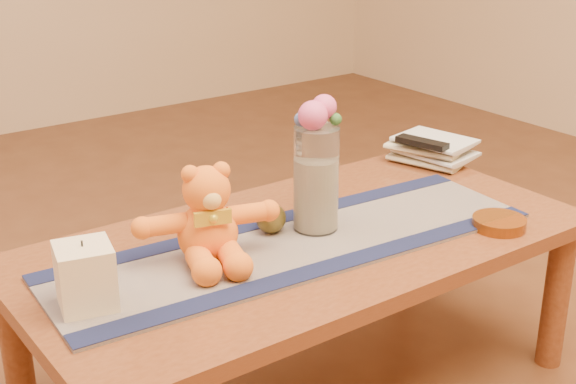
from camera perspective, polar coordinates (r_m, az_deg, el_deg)
coffee_table_top at (r=1.97m, az=1.18°, el=-3.75°), size 1.40×0.70×0.04m
table_leg_fr at (r=2.32m, az=18.49°, el=-7.11°), size 0.07×0.07×0.41m
table_leg_bl at (r=2.06m, az=-18.67°, el=-10.90°), size 0.07×0.07×0.41m
table_leg_br at (r=2.65m, az=8.44°, el=-2.47°), size 0.07×0.07×0.41m
persian_runner at (r=1.92m, az=0.59°, el=-3.73°), size 1.22×0.43×0.01m
runner_border_near at (r=1.81m, az=3.09°, el=-5.24°), size 1.20×0.14×0.00m
runner_border_far at (r=2.03m, az=-1.62°, el=-2.12°), size 1.20×0.14×0.00m
teddy_bear at (r=1.81m, az=-5.76°, el=-1.55°), size 0.38×0.34×0.21m
pillar_candle at (r=1.67m, az=-14.18°, el=-5.80°), size 0.13×0.13×0.13m
candle_wick at (r=1.64m, az=-14.41°, el=-3.56°), size 0.00×0.00×0.01m
glass_vase at (r=1.94m, az=2.01°, el=0.93°), size 0.11×0.11×0.26m
potpourri_fill at (r=1.96m, az=1.99°, el=-0.14°), size 0.09×0.09×0.18m
rose_left at (r=1.87m, az=1.78°, el=5.45°), size 0.07×0.07×0.07m
rose_right at (r=1.91m, az=2.58°, el=6.06°), size 0.06×0.06×0.06m
blue_flower_back at (r=1.93m, az=1.66°, el=5.69°), size 0.04×0.04×0.04m
blue_flower_side at (r=1.89m, az=0.97°, el=5.17°), size 0.04×0.04×0.04m
leaf_sprig at (r=1.91m, az=3.39°, el=5.18°), size 0.03×0.03×0.03m
bronze_ball at (r=1.96m, az=-1.23°, el=-1.86°), size 0.09×0.09×0.07m
book_bottom at (r=2.44m, az=9.18°, el=1.86°), size 0.23×0.26×0.02m
book_lower at (r=2.44m, az=9.34°, el=2.29°), size 0.20×0.25×0.02m
book_upper at (r=2.43m, az=9.10°, el=2.69°), size 0.23×0.27×0.02m
book_top at (r=2.43m, az=9.35°, el=3.14°), size 0.21×0.25×0.02m
tv_remote at (r=2.42m, az=9.49°, el=3.48°), size 0.08×0.17×0.02m
amber_dish at (r=2.07m, az=14.74°, el=-2.14°), size 0.16×0.16×0.03m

